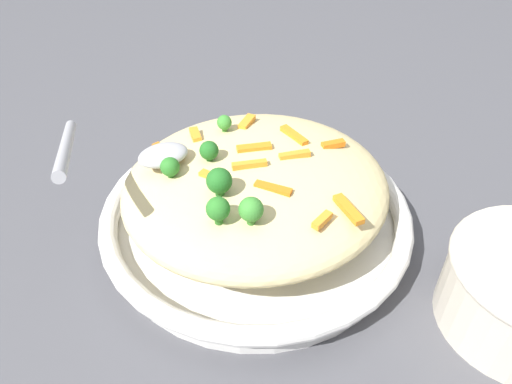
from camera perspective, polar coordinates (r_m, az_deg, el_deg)
name	(u,v)px	position (r m, az deg, el deg)	size (l,w,h in m)	color
ground_plane	(256,233)	(0.60, 0.00, -4.83)	(2.40, 2.40, 0.00)	#4C4C51
serving_bowl	(256,217)	(0.59, 0.00, -3.01)	(0.37, 0.37, 0.05)	white
pasta_mound	(256,185)	(0.55, 0.00, 0.83)	(0.31, 0.29, 0.07)	#DBC689
carrot_piece_0	(247,122)	(0.61, -1.09, 8.21)	(0.03, 0.01, 0.01)	orange
carrot_piece_1	(348,209)	(0.49, 10.85, -2.00)	(0.04, 0.01, 0.01)	orange
carrot_piece_2	(322,220)	(0.47, 7.81, -3.30)	(0.03, 0.01, 0.01)	orange
carrot_piece_3	(166,153)	(0.56, -10.59, 4.51)	(0.04, 0.01, 0.01)	orange
carrot_piece_4	(295,155)	(0.54, 4.57, 4.35)	(0.04, 0.01, 0.01)	orange
carrot_piece_5	(273,188)	(0.50, 2.01, 0.44)	(0.04, 0.01, 0.01)	orange
carrot_piece_6	(249,164)	(0.52, -0.77, 3.27)	(0.04, 0.01, 0.01)	orange
carrot_piece_7	(254,148)	(0.55, -0.22, 5.27)	(0.04, 0.01, 0.01)	orange
carrot_piece_8	(195,135)	(0.59, -7.17, 6.72)	(0.03, 0.01, 0.01)	orange
carrot_piece_9	(333,144)	(0.57, 9.09, 5.58)	(0.03, 0.01, 0.01)	orange
carrot_piece_10	(294,136)	(0.58, 4.50, 6.65)	(0.04, 0.01, 0.01)	orange
carrot_piece_11	(212,178)	(0.51, -5.24, 1.72)	(0.03, 0.01, 0.01)	orange
broccoli_floret_0	(251,210)	(0.46, -0.59, -2.11)	(0.02, 0.02, 0.03)	#377928
broccoli_floret_1	(227,122)	(0.59, -3.49, 8.23)	(0.02, 0.02, 0.02)	#377928
broccoli_floret_2	(219,181)	(0.48, -4.37, 1.29)	(0.03, 0.03, 0.03)	#205B1C
broccoli_floret_3	(218,209)	(0.46, -4.50, -2.04)	(0.02, 0.02, 0.03)	#296820
broccoli_floret_4	(209,151)	(0.53, -5.57, 4.87)	(0.02, 0.02, 0.03)	#205B1C
broccoli_floret_5	(170,167)	(0.52, -10.12, 2.92)	(0.02, 0.02, 0.02)	#296820
serving_spoon	(125,152)	(0.53, -15.25, 4.62)	(0.15, 0.19, 0.08)	#B7B7BC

